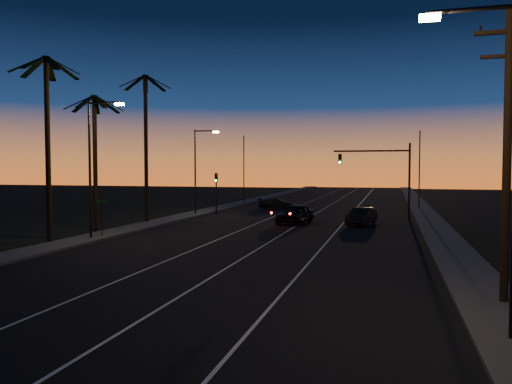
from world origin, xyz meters
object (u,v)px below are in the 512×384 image
(signal_mast, at_px, (383,167))
(cross_car, at_px, (277,204))
(lead_car, at_px, (295,214))
(right_car, at_px, (362,216))
(utility_pole, at_px, (507,149))

(signal_mast, distance_m, cross_car, 14.30)
(signal_mast, height_order, lead_car, signal_mast)
(lead_car, height_order, right_car, lead_car)
(utility_pole, height_order, right_car, utility_pole)
(signal_mast, bearing_deg, lead_car, -135.39)
(utility_pole, xyz_separation_m, right_car, (-6.04, 23.17, -4.60))
(lead_car, xyz_separation_m, cross_car, (-4.74, 13.88, -0.21))
(utility_pole, height_order, signal_mast, utility_pole)
(signal_mast, xyz_separation_m, lead_car, (-7.08, -6.98, -3.95))
(utility_pole, xyz_separation_m, lead_car, (-11.54, 23.01, -4.49))
(lead_car, height_order, cross_car, lead_car)
(cross_car, bearing_deg, right_car, -53.26)
(right_car, bearing_deg, cross_car, 126.74)
(lead_car, bearing_deg, cross_car, 108.86)
(lead_car, xyz_separation_m, right_car, (5.50, 0.16, -0.11))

